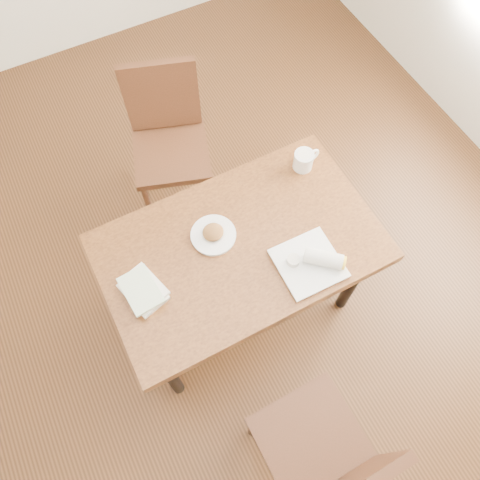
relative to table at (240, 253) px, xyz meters
name	(u,v)px	position (x,y,z in m)	size (l,w,h in m)	color
ground	(240,302)	(0.00, 0.00, -0.67)	(4.00, 5.00, 0.01)	#472814
room_walls	(240,104)	(0.00, 0.00, 0.97)	(4.02, 5.02, 2.80)	silver
table	(240,253)	(0.00, 0.00, 0.00)	(1.24, 0.76, 0.75)	brown
chair_near	(325,459)	(-0.10, -0.92, -0.12)	(0.42, 0.42, 0.95)	#3F1E12
chair_far	(168,134)	(0.01, 0.89, -0.12)	(0.53, 0.53, 0.95)	#4C2615
plate_scone	(213,234)	(-0.08, 0.09, 0.11)	(0.20, 0.20, 0.06)	white
coffee_mug	(304,160)	(0.47, 0.24, 0.14)	(0.14, 0.10, 0.10)	white
plate_burrito	(313,262)	(0.24, -0.23, 0.11)	(0.28, 0.27, 0.09)	white
book_stack	(143,290)	(-0.46, -0.01, 0.11)	(0.19, 0.23, 0.05)	white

